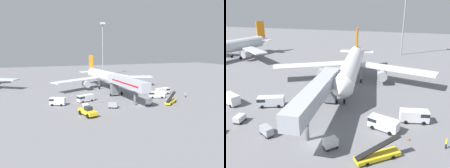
# 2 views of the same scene
# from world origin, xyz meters

# --- Properties ---
(ground_plane) EXTENTS (300.00, 300.00, 0.00)m
(ground_plane) POSITION_xyz_m (0.00, 0.00, 0.00)
(ground_plane) COLOR slate
(airplane_at_gate) EXTENTS (44.13, 41.19, 13.30)m
(airplane_at_gate) POSITION_xyz_m (-0.80, 29.02, 4.99)
(airplane_at_gate) COLOR silver
(airplane_at_gate) RESTS_ON ground
(jet_bridge) EXTENTS (4.62, 23.01, 7.57)m
(jet_bridge) POSITION_xyz_m (-1.73, 6.86, 5.77)
(jet_bridge) COLOR #B2B7C1
(jet_bridge) RESTS_ON ground
(pushback_tug) EXTENTS (3.80, 6.40, 2.40)m
(pushback_tug) POSITION_xyz_m (-16.69, -4.75, 1.11)
(pushback_tug) COLOR yellow
(pushback_tug) RESTS_ON ground
(belt_loader_truck) EXTENTS (6.32, 5.37, 3.21)m
(belt_loader_truck) POSITION_xyz_m (10.01, -1.30, 0.76)
(belt_loader_truck) COLOR yellow
(belt_loader_truck) RESTS_ON ground
(service_van_mid_center) EXTENTS (5.79, 3.83, 2.17)m
(service_van_mid_center) POSITION_xyz_m (-13.90, 9.78, 1.24)
(service_van_mid_center) COLOR silver
(service_van_mid_center) RESTS_ON ground
(service_van_far_left) EXTENTS (5.56, 3.64, 2.16)m
(service_van_far_left) POSITION_xyz_m (9.86, 7.00, 1.24)
(service_van_far_left) COLOR white
(service_van_far_left) RESTS_ON ground
(service_van_near_right) EXTENTS (5.32, 2.87, 2.31)m
(service_van_near_right) POSITION_xyz_m (15.26, 11.31, 1.31)
(service_van_near_right) COLOR white
(service_van_near_right) RESTS_ON ground
(service_van_outer_left) EXTENTS (4.84, 3.56, 2.29)m
(service_van_outer_left) POSITION_xyz_m (-22.64, 8.33, 1.30)
(service_van_outer_left) COLOR silver
(service_van_outer_left) RESTS_ON ground
(baggage_cart_far_center) EXTENTS (1.51, 2.26, 1.33)m
(baggage_cart_far_center) POSITION_xyz_m (-15.59, 2.18, 0.74)
(baggage_cart_far_center) COLOR #38383D
(baggage_cart_far_center) RESTS_ON ground
(baggage_cart_rear_right) EXTENTS (2.85, 2.36, 1.59)m
(baggage_cart_rear_right) POSITION_xyz_m (-8.33, -0.25, 0.88)
(baggage_cart_rear_right) COLOR #38383D
(baggage_cart_rear_right) RESTS_ON ground
(baggage_cart_near_center) EXTENTS (2.52, 2.52, 1.57)m
(baggage_cart_near_center) POSITION_xyz_m (2.86, -0.58, 0.86)
(baggage_cart_near_center) COLOR #38383D
(baggage_cart_near_center) RESTS_ON ground
(ground_crew_worker_foreground) EXTENTS (0.44, 0.44, 1.74)m
(ground_crew_worker_foreground) POSITION_xyz_m (19.58, 4.14, 0.92)
(ground_crew_worker_foreground) COLOR #1E2333
(ground_crew_worker_foreground) RESTS_ON ground
(safety_cone_alpha) EXTENTS (0.47, 0.47, 0.72)m
(safety_cone_alpha) POSITION_xyz_m (-9.17, 7.39, 0.35)
(safety_cone_alpha) COLOR black
(safety_cone_alpha) RESTS_ON ground
(safety_cone_bravo) EXTENTS (0.37, 0.37, 0.57)m
(safety_cone_bravo) POSITION_xyz_m (14.30, 4.87, 0.28)
(safety_cone_bravo) COLOR black
(safety_cone_bravo) RESTS_ON ground
(apron_light_mast) EXTENTS (2.40, 2.40, 31.03)m
(apron_light_mast) POSITION_xyz_m (11.27, 70.29, 20.90)
(apron_light_mast) COLOR #93969B
(apron_light_mast) RESTS_ON ground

